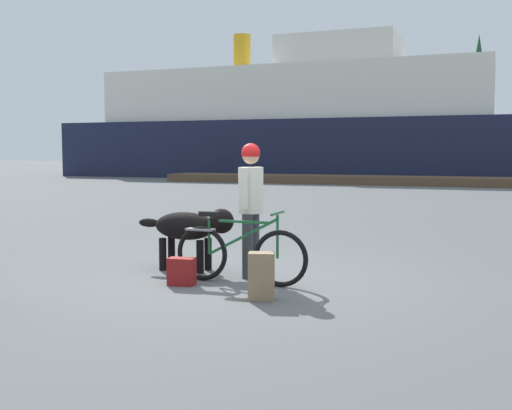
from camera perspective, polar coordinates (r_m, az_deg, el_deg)
ground_plane at (r=7.84m, az=-1.02°, el=-6.88°), size 160.00×160.00×0.00m
bicycle at (r=7.54m, az=-1.57°, el=-4.47°), size 1.72×0.44×0.90m
person_cyclist at (r=7.86m, az=-0.48°, el=0.75°), size 0.32×0.53×1.71m
dog at (r=8.37m, az=-6.05°, el=-2.08°), size 1.43×0.44×0.86m
backpack at (r=6.75m, az=0.50°, el=-6.58°), size 0.33×0.27×0.52m
handbag_pannier at (r=7.54m, az=-6.88°, el=-6.12°), size 0.34×0.23×0.33m
dock_pier at (r=31.21m, az=8.20°, el=2.33°), size 18.81×2.50×0.40m
ferry_boat at (r=39.03m, az=3.68°, el=7.31°), size 29.24×7.98×9.05m
pine_tree_far_left at (r=56.05m, az=8.56°, el=9.26°), size 3.99×3.99×9.07m
pine_tree_center at (r=56.71m, az=19.79°, el=10.20°), size 2.80×2.80×11.50m
pine_tree_mid_back at (r=61.79m, az=15.76°, el=9.39°), size 3.12×3.12×10.38m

